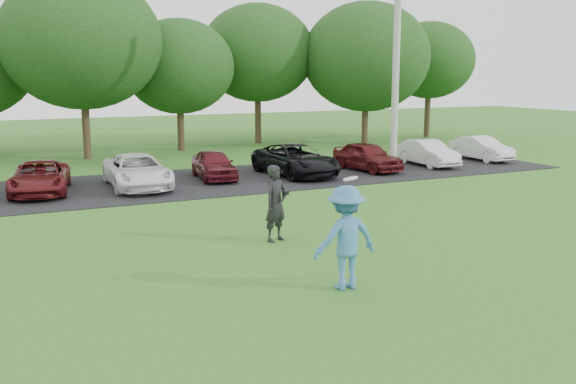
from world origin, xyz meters
name	(u,v)px	position (x,y,z in m)	size (l,w,h in m)	color
ground	(366,289)	(0.00, 0.00, 0.00)	(100.00, 100.00, 0.00)	#32681D
parking_lot	(179,183)	(0.00, 13.00, 0.01)	(32.00, 6.50, 0.03)	black
utility_pole	(397,40)	(8.74, 11.82, 5.35)	(0.28, 0.28, 10.70)	#AFAEA9
frisbee_player	(345,238)	(-0.34, 0.23, 1.00)	(1.29, 0.74, 2.23)	teal
camera_bystander	(276,203)	(-0.10, 3.99, 0.94)	(0.81, 0.70, 1.88)	black
parked_cars	(168,169)	(-0.42, 12.83, 0.61)	(30.37, 4.60, 1.23)	black
tree_row	(151,55)	(1.51, 22.76, 4.91)	(42.39, 9.85, 8.64)	#38281C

